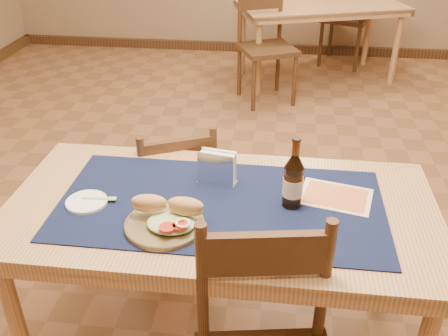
# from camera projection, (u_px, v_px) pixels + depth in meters

# --- Properties ---
(main_table) EXTENTS (1.60, 0.80, 0.75)m
(main_table) POSITION_uv_depth(u_px,v_px,m) (221.00, 223.00, 1.89)
(main_table) COLOR tan
(main_table) RESTS_ON ground
(placemat) EXTENTS (1.20, 0.60, 0.01)m
(placemat) POSITION_uv_depth(u_px,v_px,m) (221.00, 204.00, 1.85)
(placemat) COLOR #10153D
(placemat) RESTS_ON main_table
(baseboard) EXTENTS (6.00, 7.00, 0.10)m
(baseboard) POSITION_uv_depth(u_px,v_px,m) (239.00, 226.00, 2.89)
(baseboard) COLOR #472F19
(baseboard) RESTS_ON ground
(back_table) EXTENTS (1.70, 1.22, 0.75)m
(back_table) POSITION_uv_depth(u_px,v_px,m) (320.00, 12.00, 4.78)
(back_table) COLOR tan
(back_table) RESTS_ON ground
(chair_main_far) EXTENTS (0.51, 0.51, 0.83)m
(chair_main_far) POSITION_uv_depth(u_px,v_px,m) (175.00, 193.00, 2.49)
(chair_main_far) COLOR #472F19
(chair_main_far) RESTS_ON ground
(chair_back_near) EXTENTS (0.59, 0.59, 0.97)m
(chair_back_near) POSITION_uv_depth(u_px,v_px,m) (266.00, 45.00, 4.41)
(chair_back_near) COLOR #472F19
(chair_back_near) RESTS_ON ground
(chair_back_far) EXTENTS (0.59, 0.59, 1.00)m
(chair_back_far) POSITION_uv_depth(u_px,v_px,m) (346.00, 17.00, 5.24)
(chair_back_far) COLOR #472F19
(chair_back_far) RESTS_ON ground
(sandwich_plate) EXTENTS (0.28, 0.28, 0.11)m
(sandwich_plate) POSITION_uv_depth(u_px,v_px,m) (167.00, 220.00, 1.71)
(sandwich_plate) COLOR brown
(sandwich_plate) RESTS_ON placemat
(side_plate) EXTENTS (0.15, 0.15, 0.01)m
(side_plate) POSITION_uv_depth(u_px,v_px,m) (87.00, 202.00, 1.85)
(side_plate) COLOR white
(side_plate) RESTS_ON placemat
(fork) EXTENTS (0.13, 0.03, 0.00)m
(fork) POSITION_uv_depth(u_px,v_px,m) (102.00, 198.00, 1.85)
(fork) COLOR #8CCF71
(fork) RESTS_ON side_plate
(beer_bottle) EXTENTS (0.07, 0.07, 0.28)m
(beer_bottle) POSITION_uv_depth(u_px,v_px,m) (293.00, 181.00, 1.79)
(beer_bottle) COLOR #4A260D
(beer_bottle) RESTS_ON placemat
(napkin_holder) EXTENTS (0.16, 0.08, 0.14)m
(napkin_holder) POSITION_uv_depth(u_px,v_px,m) (217.00, 168.00, 1.94)
(napkin_holder) COLOR white
(napkin_holder) RESTS_ON placemat
(menu_card) EXTENTS (0.30, 0.25, 0.01)m
(menu_card) POSITION_uv_depth(u_px,v_px,m) (335.00, 196.00, 1.88)
(menu_card) COLOR beige
(menu_card) RESTS_ON placemat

